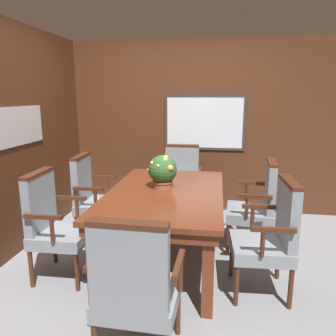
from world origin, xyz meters
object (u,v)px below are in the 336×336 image
object	(u,v)px
dining_table	(166,200)
chair_head_near	(135,287)
potted_plant	(163,171)
chair_left_far	(93,195)
chair_right_near	(271,234)
chair_left_near	(54,222)
chair_right_far	(257,203)
chair_head_far	(181,180)

from	to	relation	value
dining_table	chair_head_near	bearing A→B (deg)	-88.97
potted_plant	chair_left_far	bearing A→B (deg)	160.14
dining_table	chair_right_near	world-z (taller)	chair_right_near
chair_right_near	potted_plant	world-z (taller)	potted_plant
dining_table	chair_left_near	world-z (taller)	chair_left_near
chair_right_far	chair_left_far	xyz separation A→B (m)	(-1.89, 0.01, 0.00)
chair_head_near	potted_plant	bearing A→B (deg)	-85.63
chair_right_near	potted_plant	bearing A→B (deg)	-119.68
chair_head_near	chair_left_far	xyz separation A→B (m)	(-0.97, 1.76, 0.00)
dining_table	chair_right_far	xyz separation A→B (m)	(0.95, 0.42, -0.12)
chair_left_near	chair_head_near	bearing A→B (deg)	-133.04
dining_table	chair_left_near	distance (m)	1.08
chair_head_near	potted_plant	distance (m)	1.49
chair_left_far	potted_plant	size ratio (longest dim) A/B	2.89
chair_head_far	chair_right_near	world-z (taller)	same
chair_right_far	chair_right_near	bearing A→B (deg)	5.24
chair_left_near	chair_left_far	size ratio (longest dim) A/B	1.00
chair_right_far	chair_right_near	distance (m)	0.83
chair_right_near	chair_right_far	bearing A→B (deg)	178.46
chair_right_far	chair_head_near	xyz separation A→B (m)	(-0.92, -1.76, 0.00)
dining_table	potted_plant	xyz separation A→B (m)	(-0.05, 0.10, 0.27)
chair_right_near	dining_table	bearing A→B (deg)	-115.92
dining_table	chair_right_near	xyz separation A→B (m)	(0.97, -0.41, -0.12)
chair_right_far	chair_head_near	distance (m)	1.98
chair_right_far	chair_left_near	world-z (taller)	same
dining_table	chair_left_far	world-z (taller)	chair_left_far
chair_left_near	chair_left_far	bearing A→B (deg)	-4.02
chair_head_far	potted_plant	world-z (taller)	potted_plant
dining_table	potted_plant	bearing A→B (deg)	115.54
chair_head_near	chair_right_near	size ratio (longest dim) A/B	1.00
dining_table	chair_right_near	bearing A→B (deg)	-22.92
dining_table	chair_right_far	bearing A→B (deg)	23.81
dining_table	chair_right_near	size ratio (longest dim) A/B	1.81
dining_table	chair_left_far	xyz separation A→B (m)	(-0.94, 0.42, -0.12)
chair_right_near	chair_left_near	bearing A→B (deg)	-92.39
chair_right_far	potted_plant	distance (m)	1.12
dining_table	potted_plant	world-z (taller)	potted_plant
chair_head_far	chair_head_near	world-z (taller)	same
dining_table	chair_left_far	size ratio (longest dim) A/B	1.81
chair_right_near	chair_head_near	bearing A→B (deg)	-48.54
chair_left_near	chair_head_far	bearing A→B (deg)	-31.14
dining_table	chair_right_near	distance (m)	1.06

